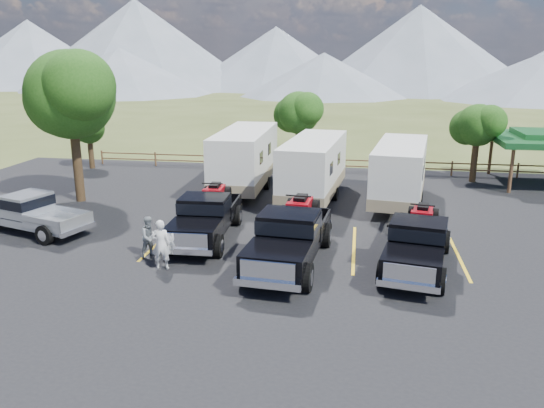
% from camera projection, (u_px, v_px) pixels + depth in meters
% --- Properties ---
extents(ground, '(320.00, 320.00, 0.00)m').
position_uv_depth(ground, '(292.00, 288.00, 17.81)').
color(ground, '#3F4A1F').
rests_on(ground, ground).
extents(asphalt_lot, '(44.00, 34.00, 0.04)m').
position_uv_depth(asphalt_lot, '(302.00, 255.00, 20.65)').
color(asphalt_lot, black).
rests_on(asphalt_lot, ground).
extents(stall_lines, '(12.12, 5.50, 0.01)m').
position_uv_depth(stall_lines, '(304.00, 246.00, 21.59)').
color(stall_lines, yellow).
rests_on(stall_lines, asphalt_lot).
extents(tree_big_nw, '(5.54, 5.18, 7.84)m').
position_uv_depth(tree_big_nw, '(70.00, 95.00, 26.81)').
color(tree_big_nw, black).
rests_on(tree_big_nw, ground).
extents(tree_ne_a, '(3.11, 2.92, 4.76)m').
position_uv_depth(tree_ne_a, '(477.00, 125.00, 31.63)').
color(tree_ne_a, black).
rests_on(tree_ne_a, ground).
extents(tree_north, '(3.46, 3.24, 5.25)m').
position_uv_depth(tree_north, '(298.00, 113.00, 35.14)').
color(tree_north, black).
rests_on(tree_north, ground).
extents(tree_nw_small, '(2.59, 2.43, 3.85)m').
position_uv_depth(tree_nw_small, '(89.00, 128.00, 35.70)').
color(tree_nw_small, black).
rests_on(tree_nw_small, ground).
extents(rail_fence, '(36.12, 0.12, 1.00)m').
position_uv_depth(rail_fence, '(357.00, 164.00, 34.90)').
color(rail_fence, brown).
rests_on(rail_fence, ground).
extents(mountain_range, '(209.00, 71.00, 20.00)m').
position_uv_depth(mountain_range, '(318.00, 53.00, 117.52)').
color(mountain_range, slate).
rests_on(mountain_range, ground).
extents(rig_left, '(2.43, 6.38, 2.10)m').
position_uv_depth(rig_left, '(206.00, 215.00, 22.28)').
color(rig_left, black).
rests_on(rig_left, asphalt_lot).
extents(rig_center, '(2.85, 6.96, 2.27)m').
position_uv_depth(rig_center, '(291.00, 235.00, 19.55)').
color(rig_center, black).
rests_on(rig_center, asphalt_lot).
extents(rig_right, '(3.04, 6.42, 2.06)m').
position_uv_depth(rig_right, '(418.00, 241.00, 19.19)').
color(rig_right, black).
rests_on(rig_right, asphalt_lot).
extents(trailer_left, '(2.67, 9.90, 3.45)m').
position_uv_depth(trailer_left, '(245.00, 159.00, 30.02)').
color(trailer_left, white).
rests_on(trailer_left, asphalt_lot).
extents(trailer_center, '(3.17, 9.50, 3.28)m').
position_uv_depth(trailer_center, '(313.00, 169.00, 27.88)').
color(trailer_center, white).
rests_on(trailer_center, asphalt_lot).
extents(trailer_right, '(3.37, 9.18, 3.17)m').
position_uv_depth(trailer_right, '(400.00, 173.00, 27.16)').
color(trailer_right, white).
rests_on(trailer_right, asphalt_lot).
extents(pickup_silver, '(6.02, 3.44, 1.72)m').
position_uv_depth(pickup_silver, '(31.00, 213.00, 23.01)').
color(pickup_silver, '#A7ABB0').
rests_on(pickup_silver, asphalt_lot).
extents(person_a, '(0.75, 0.57, 1.86)m').
position_uv_depth(person_a, '(161.00, 244.00, 19.04)').
color(person_a, silver).
rests_on(person_a, asphalt_lot).
extents(person_b, '(0.98, 0.99, 1.61)m').
position_uv_depth(person_b, '(150.00, 237.00, 20.21)').
color(person_b, slate).
rests_on(person_b, asphalt_lot).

